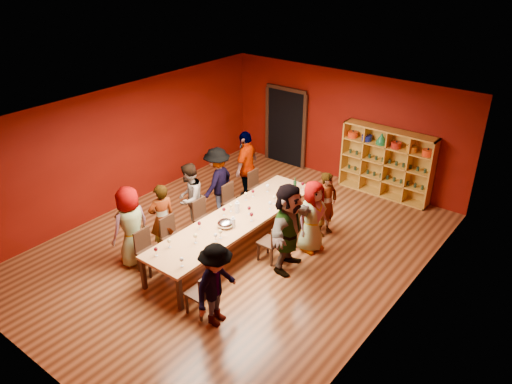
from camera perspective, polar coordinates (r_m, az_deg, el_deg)
room_shell at (r=10.19m, az=-2.36°, el=0.68°), size 7.10×9.10×3.04m
tasting_table at (r=10.58m, az=-2.28°, el=-3.20°), size 1.10×4.50×0.75m
doorway at (r=14.60m, az=3.51°, el=7.46°), size 1.40×0.17×2.30m
shelving_unit at (r=13.14m, az=14.74°, el=3.62°), size 2.40×0.40×1.80m
chair_person_left_0 at (r=10.25m, az=-12.39°, el=-6.33°), size 0.42×0.42×0.89m
person_left_0 at (r=10.35m, az=-14.13°, el=-3.81°), size 0.50×0.86×1.72m
chair_person_left_1 at (r=10.61m, az=-9.62°, el=-4.78°), size 0.42×0.42×0.89m
person_left_1 at (r=10.63m, az=-10.68°, el=-2.99°), size 0.59×0.68×1.57m
chair_person_left_2 at (r=11.17m, az=-6.07°, el=-2.77°), size 0.42×0.42×0.89m
person_left_2 at (r=11.26m, az=-7.60°, el=-0.71°), size 0.71×0.90×1.64m
chair_person_left_3 at (r=11.79m, az=-2.81°, el=-0.90°), size 0.42×0.42×0.89m
person_left_3 at (r=11.89m, az=-4.43°, el=1.20°), size 0.64×1.16×1.70m
chair_person_left_4 at (r=12.46m, az=0.07°, el=0.75°), size 0.42×0.42×0.89m
person_left_4 at (r=12.45m, az=-1.12°, el=2.94°), size 0.75×1.18×1.86m
chair_person_right_0 at (r=8.97m, az=-6.08°, el=-11.25°), size 0.42×0.42×0.89m
person_right_0 at (r=8.60m, az=-4.55°, el=-10.58°), size 0.55×1.07×1.59m
chair_person_right_2 at (r=10.26m, az=1.96°, el=-5.58°), size 0.42×0.42×0.89m
person_right_2 at (r=9.85m, az=3.70°, el=-4.08°), size 0.79×1.81×1.89m
chair_person_right_3 at (r=10.87m, az=4.68°, el=-3.60°), size 0.42×0.42×0.89m
person_right_3 at (r=10.55m, az=6.47°, el=-2.80°), size 0.58×0.86×1.61m
chair_person_right_4 at (r=11.42m, az=6.74°, el=-2.08°), size 0.42×0.42×0.89m
person_right_4 at (r=11.17m, az=8.12°, el=-1.38°), size 0.46×0.59×1.51m
wine_glass_0 at (r=10.73m, az=-2.91°, el=-1.61°), size 0.07×0.07×0.18m
wine_glass_1 at (r=11.32m, az=-0.35°, el=0.05°), size 0.07×0.07×0.18m
wine_glass_2 at (r=11.47m, az=4.40°, el=0.43°), size 0.08×0.08×0.20m
wine_glass_3 at (r=9.46m, az=-11.38°, el=-6.49°), size 0.08×0.08×0.19m
wine_glass_4 at (r=10.80m, az=1.62°, el=-1.31°), size 0.08×0.08×0.19m
wine_glass_5 at (r=9.65m, az=-9.90°, el=-5.56°), size 0.08×0.08×0.19m
wine_glass_6 at (r=9.82m, az=-4.11°, el=-4.59°), size 0.08×0.08×0.19m
wine_glass_7 at (r=11.54m, az=1.32°, el=0.67°), size 0.08×0.08×0.20m
wine_glass_8 at (r=11.69m, az=5.36°, el=0.91°), size 0.08×0.08×0.19m
wine_glass_9 at (r=10.14m, az=-6.50°, el=-3.62°), size 0.07×0.07×0.18m
wine_glass_10 at (r=10.59m, az=-3.69°, el=-2.04°), size 0.08×0.08×0.19m
wine_glass_11 at (r=11.02m, az=2.10°, el=-0.68°), size 0.08×0.08×0.20m
wine_glass_12 at (r=10.35m, az=-0.52°, el=-2.63°), size 0.08×0.08×0.20m
wine_glass_13 at (r=9.70m, az=-6.95°, el=-5.04°), size 0.09×0.09×0.21m
wine_glass_14 at (r=9.71m, az=-4.65°, el=-4.99°), size 0.08×0.08×0.19m
wine_glass_15 at (r=11.17m, az=-1.17°, el=-0.28°), size 0.08×0.08×0.19m
wine_glass_16 at (r=10.61m, az=-0.79°, el=-1.90°), size 0.08×0.08×0.19m
wine_glass_17 at (r=9.10m, az=-8.50°, el=-7.68°), size 0.08×0.08×0.19m
spittoon_bowl at (r=10.20m, az=-3.52°, el=-3.63°), size 0.33×0.33×0.18m
carafe_a at (r=10.68m, az=-2.16°, el=-1.77°), size 0.14×0.14×0.28m
carafe_b at (r=10.17m, az=-2.63°, el=-3.51°), size 0.12×0.12×0.25m
wine_bottle at (r=11.64m, az=4.46°, el=0.74°), size 0.10×0.10×0.33m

